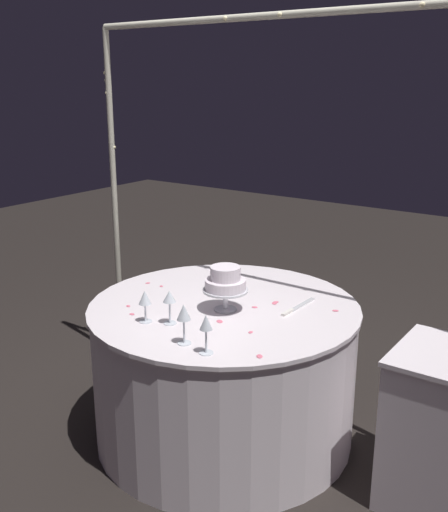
% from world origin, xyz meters
% --- Properties ---
extents(ground_plane, '(12.00, 12.00, 0.00)m').
position_xyz_m(ground_plane, '(0.00, 0.00, 0.00)').
color(ground_plane, black).
extents(decorative_arch, '(2.21, 0.06, 2.11)m').
position_xyz_m(decorative_arch, '(0.00, 0.33, 1.41)').
color(decorative_arch, '#B7B29E').
rests_on(decorative_arch, ground).
extents(main_table, '(1.35, 1.35, 0.73)m').
position_xyz_m(main_table, '(0.00, 0.00, 0.36)').
color(main_table, white).
rests_on(main_table, ground).
extents(side_table, '(0.48, 0.48, 0.71)m').
position_xyz_m(side_table, '(1.09, 0.11, 0.36)').
color(side_table, white).
rests_on(side_table, ground).
extents(tiered_cake, '(0.22, 0.22, 0.22)m').
position_xyz_m(tiered_cake, '(0.05, -0.05, 0.87)').
color(tiered_cake, silver).
rests_on(tiered_cake, main_table).
extents(wine_glass_0, '(0.06, 0.06, 0.15)m').
position_xyz_m(wine_glass_0, '(-0.17, -0.39, 0.84)').
color(wine_glass_0, silver).
rests_on(wine_glass_0, main_table).
extents(wine_glass_1, '(0.06, 0.06, 0.16)m').
position_xyz_m(wine_glass_1, '(-0.07, -0.34, 0.85)').
color(wine_glass_1, silver).
rests_on(wine_glass_1, main_table).
extents(wine_glass_2, '(0.06, 0.06, 0.18)m').
position_xyz_m(wine_glass_2, '(0.12, -0.47, 0.86)').
color(wine_glass_2, silver).
rests_on(wine_glass_2, main_table).
extents(wine_glass_3, '(0.06, 0.06, 0.17)m').
position_xyz_m(wine_glass_3, '(0.26, -0.49, 0.85)').
color(wine_glass_3, silver).
rests_on(wine_glass_3, main_table).
extents(cake_knife, '(0.03, 0.30, 0.01)m').
position_xyz_m(cake_knife, '(0.32, 0.17, 0.73)').
color(cake_knife, silver).
rests_on(cake_knife, main_table).
extents(rose_petal_0, '(0.03, 0.02, 0.00)m').
position_xyz_m(rose_petal_0, '(-0.29, -0.36, 0.73)').
color(rose_petal_0, '#EA6B84').
rests_on(rose_petal_0, main_table).
extents(rose_petal_1, '(0.04, 0.03, 0.00)m').
position_xyz_m(rose_petal_1, '(0.15, 0.06, 0.73)').
color(rose_petal_1, '#EA6B84').
rests_on(rose_petal_1, main_table).
extents(rose_petal_2, '(0.04, 0.04, 0.00)m').
position_xyz_m(rose_petal_2, '(0.20, 0.16, 0.73)').
color(rose_petal_2, '#EA6B84').
rests_on(rose_petal_2, main_table).
extents(rose_petal_3, '(0.02, 0.03, 0.00)m').
position_xyz_m(rose_petal_3, '(0.29, -0.21, 0.73)').
color(rose_petal_3, '#EA6B84').
rests_on(rose_petal_3, main_table).
extents(rose_petal_4, '(0.04, 0.04, 0.00)m').
position_xyz_m(rose_petal_4, '(0.45, -0.39, 0.73)').
color(rose_petal_4, '#EA6B84').
rests_on(rose_petal_4, main_table).
extents(rose_petal_5, '(0.04, 0.03, 0.00)m').
position_xyz_m(rose_petal_5, '(0.49, 0.24, 0.73)').
color(rose_petal_5, '#EA6B84').
rests_on(rose_petal_5, main_table).
extents(rose_petal_6, '(0.04, 0.04, 0.00)m').
position_xyz_m(rose_petal_6, '(0.19, 0.18, 0.73)').
color(rose_petal_6, '#EA6B84').
rests_on(rose_petal_6, main_table).
extents(rose_petal_7, '(0.03, 0.03, 0.00)m').
position_xyz_m(rose_petal_7, '(-0.37, -0.29, 0.73)').
color(rose_petal_7, '#EA6B84').
rests_on(rose_petal_7, main_table).
extents(rose_petal_8, '(0.05, 0.04, 0.00)m').
position_xyz_m(rose_petal_8, '(0.11, -0.19, 0.73)').
color(rose_petal_8, '#EA6B84').
rests_on(rose_petal_8, main_table).
extents(rose_petal_9, '(0.03, 0.03, 0.00)m').
position_xyz_m(rose_petal_9, '(-0.44, 0.03, 0.73)').
color(rose_petal_9, '#EA6B84').
rests_on(rose_petal_9, main_table).
extents(rose_petal_10, '(0.03, 0.03, 0.00)m').
position_xyz_m(rose_petal_10, '(-0.53, 0.02, 0.73)').
color(rose_petal_10, '#EA6B84').
rests_on(rose_petal_10, main_table).
extents(rose_petal_11, '(0.04, 0.04, 0.00)m').
position_xyz_m(rose_petal_11, '(-0.02, 0.18, 0.73)').
color(rose_petal_11, '#EA6B84').
rests_on(rose_petal_11, main_table).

